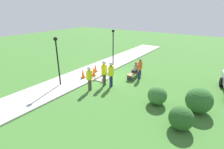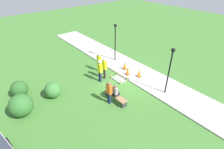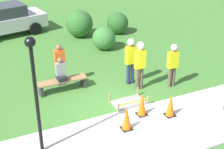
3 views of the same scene
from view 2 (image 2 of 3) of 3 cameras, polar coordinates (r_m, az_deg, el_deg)
ground_plane at (r=14.22m, az=5.74°, el=-2.27°), size 60.00×60.00×0.00m
sidewalk at (r=15.09m, az=9.66°, el=-0.16°), size 28.00×2.86×0.10m
wet_concrete_patch at (r=14.39m, az=2.31°, el=-1.46°), size 1.22×0.78×0.35m
traffic_cone_near_patch at (r=14.55m, az=8.89°, el=0.65°), size 0.34×0.34×0.80m
traffic_cone_far_patch at (r=14.72m, az=5.16°, el=1.30°), size 0.34×0.34×0.79m
traffic_cone_sidewalk_edge at (r=15.51m, az=4.21°, el=3.04°), size 0.34×0.34×0.79m
park_bench at (r=12.07m, az=1.23°, el=-7.22°), size 1.90×0.44×0.46m
person_seated_on_bench at (r=11.74m, az=1.12°, el=-5.54°), size 0.36×0.44×0.89m
worker_supervisor at (r=13.61m, az=-4.01°, el=1.89°), size 0.40×0.28×1.91m
worker_assistant at (r=13.95m, az=-2.45°, el=2.90°), size 0.40×0.28×1.95m
worker_trainee at (r=15.09m, az=-4.26°, el=4.62°), size 0.40×0.26×1.77m
bystander_in_orange_shirt at (r=11.49m, az=-0.95°, el=-5.53°), size 0.40×0.22×1.71m
lamppost_near at (r=16.33m, az=1.05°, el=12.18°), size 0.28×0.28×3.54m
lamppost_far at (r=12.19m, az=18.51°, el=3.13°), size 0.28×0.28×3.48m
shrub_rounded_near at (r=12.17m, az=-27.60°, el=-8.89°), size 1.44×1.44×1.44m
shrub_rounded_mid at (r=12.95m, az=-18.76°, el=-4.79°), size 1.14×1.14×1.14m
shrub_rounded_far at (r=13.97m, az=-28.00°, el=-4.15°), size 1.18×1.18×1.18m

